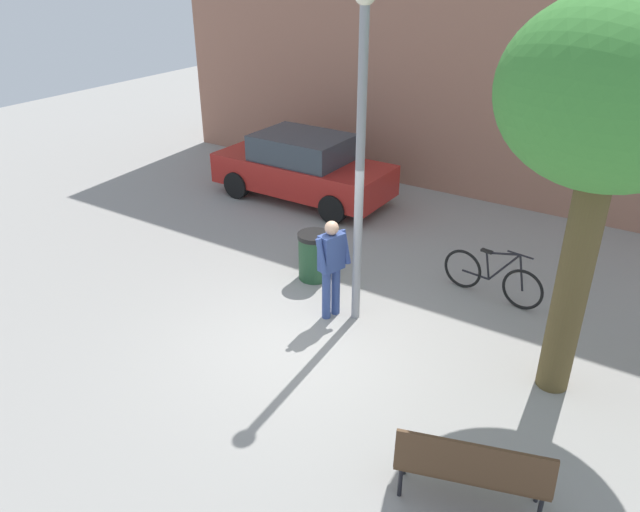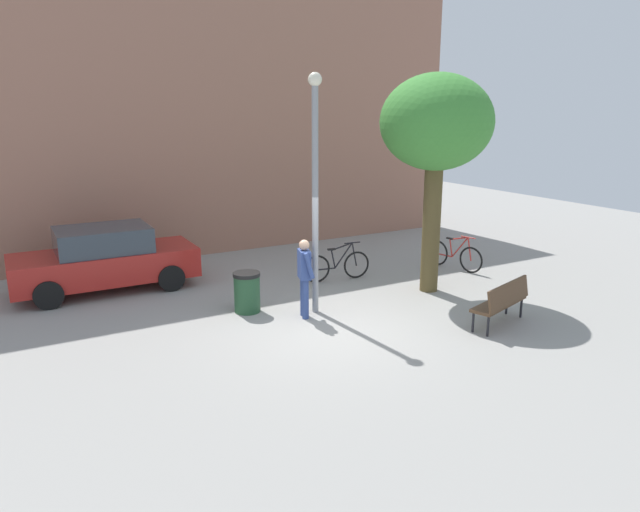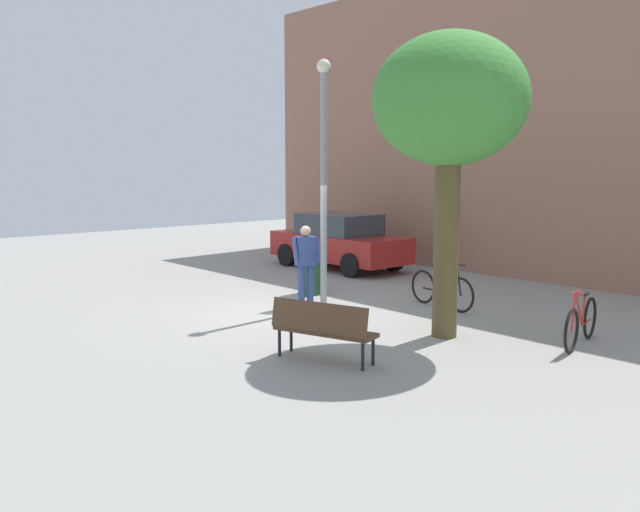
{
  "view_description": "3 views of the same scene",
  "coord_description": "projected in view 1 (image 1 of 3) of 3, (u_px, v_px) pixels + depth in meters",
  "views": [
    {
      "loc": [
        4.34,
        -6.3,
        5.38
      ],
      "look_at": [
        -0.2,
        0.71,
        1.12
      ],
      "focal_mm": 34.22,
      "sensor_mm": 36.0,
      "label": 1
    },
    {
      "loc": [
        -5.52,
        -9.4,
        4.29
      ],
      "look_at": [
        0.5,
        1.25,
        1.17
      ],
      "focal_mm": 32.7,
      "sensor_mm": 36.0,
      "label": 2
    },
    {
      "loc": [
        10.42,
        -7.99,
        2.91
      ],
      "look_at": [
        0.31,
        0.91,
        1.08
      ],
      "focal_mm": 37.84,
      "sensor_mm": 36.0,
      "label": 3
    }
  ],
  "objects": [
    {
      "name": "ground_plane",
      "position": [
        306.0,
        342.0,
        9.26
      ],
      "size": [
        36.0,
        36.0,
        0.0
      ],
      "primitive_type": "plane",
      "color": "gray"
    },
    {
      "name": "parked_car_red",
      "position": [
        303.0,
        167.0,
        14.18
      ],
      "size": [
        4.21,
        1.84,
        1.55
      ],
      "color": "#AD231E",
      "rests_on": "ground_plane"
    },
    {
      "name": "person_by_lamppost",
      "position": [
        332.0,
        263.0,
        9.51
      ],
      "size": [
        0.4,
        0.63,
        1.67
      ],
      "color": "#334784",
      "rests_on": "ground_plane"
    },
    {
      "name": "park_bench",
      "position": [
        472.0,
        467.0,
        6.34
      ],
      "size": [
        1.67,
        0.92,
        0.92
      ],
      "color": "#513823",
      "rests_on": "ground_plane"
    },
    {
      "name": "building_facade",
      "position": [
        509.0,
        14.0,
        13.46
      ],
      "size": [
        17.15,
        2.0,
        8.05
      ],
      "primitive_type": "cube",
      "color": "#9E6B56",
      "rests_on": "ground_plane"
    },
    {
      "name": "bicycle_black",
      "position": [
        492.0,
        278.0,
        10.28
      ],
      "size": [
        1.8,
        0.3,
        0.97
      ],
      "color": "black",
      "rests_on": "ground_plane"
    },
    {
      "name": "trash_bin",
      "position": [
        314.0,
        256.0,
        10.87
      ],
      "size": [
        0.59,
        0.59,
        0.88
      ],
      "color": "#234C2D",
      "rests_on": "ground_plane"
    },
    {
      "name": "plaza_tree",
      "position": [
        613.0,
        100.0,
        6.62
      ],
      "size": [
        2.56,
        2.56,
        5.06
      ],
      "color": "brown",
      "rests_on": "ground_plane"
    },
    {
      "name": "lamppost",
      "position": [
        361.0,
        145.0,
        8.61
      ],
      "size": [
        0.28,
        0.28,
        4.97
      ],
      "color": "gray",
      "rests_on": "ground_plane"
    }
  ]
}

